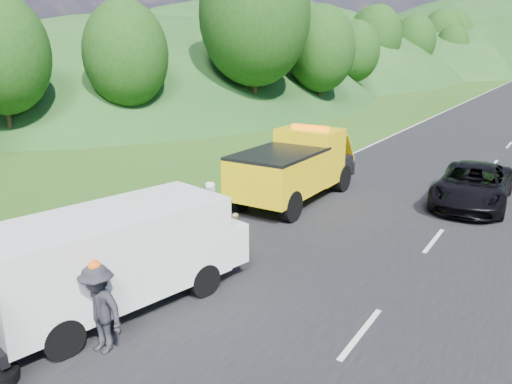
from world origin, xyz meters
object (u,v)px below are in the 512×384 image
Objects in this scene: white_van at (118,254)px; worker at (103,351)px; suitcase at (141,229)px; passing_suv at (471,205)px; woman at (213,241)px; tow_truck at (295,166)px; child at (236,245)px.

white_van is 3.82× the size of worker.
suitcase is 11.97m from passing_suv.
woman reaches higher than suitcase.
woman is at bearing -91.07° from tow_truck.
tow_truck is at bearing 123.33° from child.
woman reaches higher than child.
child is at bearing 21.42° from suitcase.
worker is at bearing -109.99° from passing_suv.
suitcase is at bearing -109.31° from tow_truck.
woman is 1.90× the size of child.
woman is at bearing 25.85° from suitcase.
worker is at bearing -52.25° from suitcase.
white_van is at bearing -86.61° from tow_truck.
woman is 3.18× the size of suitcase.
suitcase is at bearing -133.11° from child.
worker is 5.94m from suitcase.
child is at bearing 98.75° from worker.
woman is 0.35× the size of passing_suv.
worker is 3.10× the size of suitcase.
tow_truck is 6.68m from passing_suv.
child is (0.75, 0.11, 0.00)m from woman.
tow_truck is at bearing -155.25° from passing_suv.
woman reaches higher than passing_suv.
white_van reaches higher than worker.
child is 5.84m from worker.
child is 0.18× the size of passing_suv.
tow_truck is 10.88m from worker.
suitcase is (-3.63, 4.69, 0.29)m from worker.
passing_suv is at bearing 27.34° from tow_truck.
woman is at bearing 110.86° from white_van.
child is (0.10, 4.36, -1.29)m from white_van.
child is at bearing -125.64° from passing_suv.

